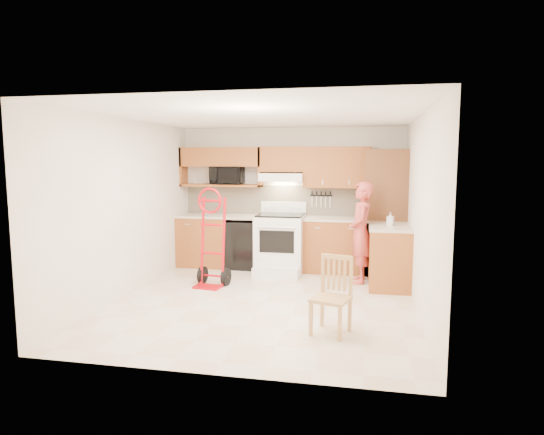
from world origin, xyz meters
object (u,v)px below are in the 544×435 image
(range, at_px, (280,238))
(hand_truck, at_px, (210,242))
(dining_chair, at_px, (331,296))
(microwave, at_px, (227,175))
(person, at_px, (361,233))

(range, height_order, hand_truck, hand_truck)
(hand_truck, height_order, dining_chair, hand_truck)
(microwave, xyz_separation_m, dining_chair, (2.11, -3.11, -1.22))
(person, height_order, dining_chair, person)
(range, distance_m, hand_truck, 1.39)
(person, xyz_separation_m, dining_chair, (-0.30, -2.32, -0.37))
(range, bearing_deg, microwave, 158.96)
(person, relative_size, hand_truck, 1.17)
(dining_chair, bearing_deg, person, 99.40)
(range, distance_m, person, 1.43)
(dining_chair, bearing_deg, hand_truck, 156.75)
(microwave, distance_m, range, 1.53)
(range, relative_size, hand_truck, 0.87)
(range, bearing_deg, dining_chair, -68.47)
(person, distance_m, hand_truck, 2.35)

